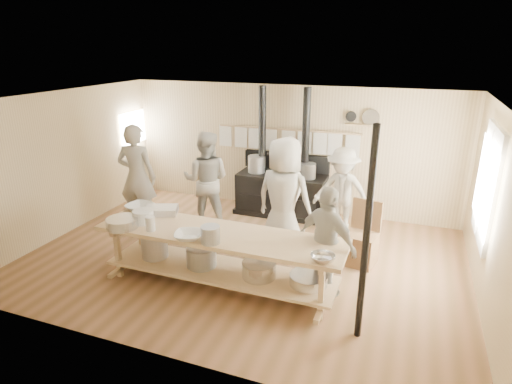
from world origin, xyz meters
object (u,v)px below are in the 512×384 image
cook_far_left (137,177)px  cook_left (206,180)px  prep_table (219,253)px  stove (282,190)px  cook_center (284,199)px  cook_right (327,243)px  roasting_pan (161,210)px  cook_by_window (342,192)px  chair (361,245)px

cook_far_left → cook_left: size_ratio=1.08×
cook_left → prep_table: bearing=107.8°
stove → prep_table: stove is taller
cook_far_left → cook_center: 2.94m
stove → cook_left: bearing=-136.3°
stove → cook_right: bearing=-61.5°
roasting_pan → stove: bearing=67.0°
stove → cook_right: stove is taller
prep_table → cook_left: (-1.15, 1.91, 0.41)m
cook_left → cook_center: 1.87m
cook_left → cook_right: bearing=135.0°
cook_by_window → chair: size_ratio=1.61×
cook_far_left → cook_center: size_ratio=1.00×
prep_table → chair: size_ratio=3.51×
cook_right → stove: bearing=-34.4°
stove → chair: bearing=-41.1°
stove → roasting_pan: (-1.14, -2.69, 0.38)m
cook_center → cook_right: size_ratio=1.25×
cook_far_left → cook_left: (1.19, 0.50, -0.07)m
prep_table → cook_right: 1.54m
cook_center → roasting_pan: cook_center is taller
cook_by_window → chair: cook_by_window is taller
cook_far_left → prep_table: bearing=139.3°
cook_right → chair: size_ratio=1.57×
chair → roasting_pan: bearing=-148.9°
chair → cook_left: bearing=-178.5°
cook_left → cook_by_window: 2.53m
prep_table → cook_center: size_ratio=1.79×
stove → chair: stove is taller
cook_right → chair: cook_right is taller
cook_left → stove: bearing=-149.6°
chair → roasting_pan: size_ratio=2.09×
chair → cook_by_window: bearing=128.1°
cook_by_window → chair: bearing=-53.2°
cook_left → roasting_pan: 1.58m
stove → cook_by_window: (1.32, -0.61, 0.31)m
cook_center → cook_by_window: cook_center is taller
cook_by_window → cook_center: bearing=-112.4°
cook_center → cook_by_window: bearing=-111.2°
cook_far_left → cook_center: cook_center is taller
cook_center → cook_right: cook_center is taller
roasting_pan → cook_by_window: bearing=40.2°
cook_center → cook_far_left: bearing=7.3°
prep_table → cook_by_window: (1.32, 2.41, 0.31)m
stove → cook_right: 3.13m
stove → chair: (1.83, -1.59, -0.22)m
prep_table → cook_right: (1.49, 0.28, 0.29)m
stove → cook_far_left: (-2.35, -1.61, 0.48)m
cook_left → roasting_pan: size_ratio=3.79×
cook_center → roasting_pan: size_ratio=4.11×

